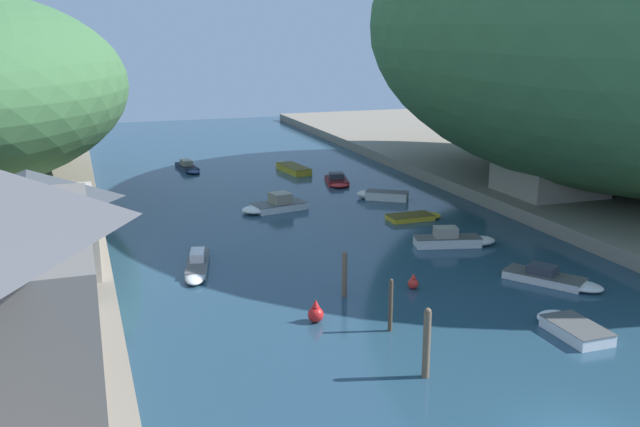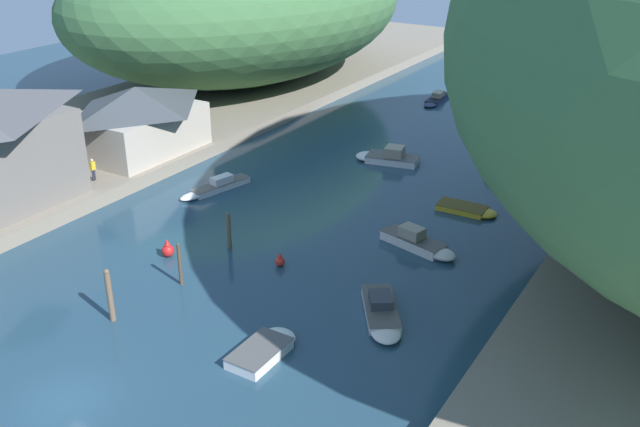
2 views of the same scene
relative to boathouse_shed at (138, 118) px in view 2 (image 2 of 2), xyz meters
The scene contains 20 objects.
water_surface 20.04m from the boathouse_shed, 18.21° to the left, with size 130.00×130.00×0.00m, color #234256.
left_bank 9.86m from the boathouse_shed, 138.60° to the left, with size 22.00×120.00×1.01m.
hillside_left 26.44m from the boathouse_shed, 108.19° to the left, with size 31.30×43.82×16.47m.
boathouse_shed is the anchor object (origin of this frame).
boat_yellow_tender 34.83m from the boathouse_shed, 48.38° to the left, with size 2.46×6.29×0.67m.
boat_open_rowboat 9.71m from the boathouse_shed, 10.27° to the right, with size 2.50×6.22×0.99m.
boat_far_upstream 29.24m from the boathouse_shed, 34.02° to the right, with size 1.90×4.02×0.58m.
boat_moored_right 20.45m from the boathouse_shed, 32.36° to the left, with size 5.58×3.16×1.36m.
boat_cabin_cruiser 26.21m from the boathouse_shed, ahead, with size 5.58×2.72×1.30m.
boat_small_dinghy 29.19m from the boathouse_shed, 23.48° to the left, with size 4.37×3.56×0.73m.
boat_mid_channel 27.15m from the boathouse_shed, 10.12° to the left, with size 4.23×1.85×0.41m.
boat_far_right_bank 31.60m from the boathouse_shed, 36.29° to the left, with size 2.82×4.82×0.91m.
boat_red_skiff 29.60m from the boathouse_shed, 20.89° to the right, with size 4.43×5.46×0.97m.
boat_navy_launch 32.80m from the boathouse_shed, 65.90° to the left, with size 1.94×5.88×0.93m.
mooring_post_nearest 23.93m from the boathouse_shed, 49.29° to the right, with size 0.31×0.31×3.05m.
mooring_post_second 21.05m from the boathouse_shed, 39.69° to the right, with size 0.21×0.21×2.61m.
mooring_post_middle 17.96m from the boathouse_shed, 28.15° to the right, with size 0.28×0.28×2.49m.
channel_buoy_near 17.55m from the boathouse_shed, 40.52° to the right, with size 0.78×0.78×1.17m.
channel_buoy_far 21.73m from the boathouse_shed, 23.61° to the right, with size 0.60×0.60×0.90m.
person_on_quay 6.96m from the boathouse_shed, 75.81° to the right, with size 0.25×0.40×1.69m.
Camera 2 is at (22.68, -15.47, 20.68)m, focal length 40.00 mm.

